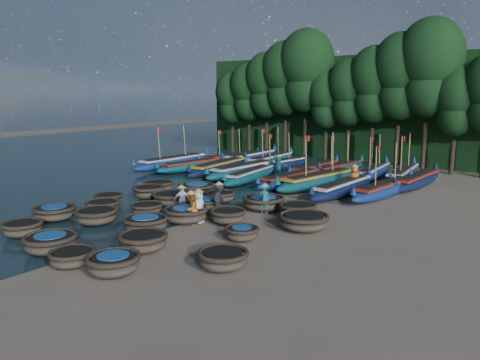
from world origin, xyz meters
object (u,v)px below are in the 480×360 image
Objects in this scene: coracle_6 at (96,216)px; fisherman_1 at (264,198)px; coracle_9 at (223,258)px; long_boat_0 at (173,162)px; long_boat_12 at (280,165)px; fisherman_5 at (278,165)px; long_boat_1 at (192,166)px; long_boat_7 at (342,188)px; fisherman_3 at (219,198)px; long_boat_13 at (315,169)px; fisherman_2 at (191,208)px; coracle_18 at (228,215)px; long_boat_14 at (339,169)px; fisherman_4 at (182,198)px; coracle_17 at (204,203)px; long_boat_17 at (417,181)px; coracle_22 at (220,196)px; long_boat_9 at (230,159)px; coracle_1 at (22,228)px; long_boat_8 at (384,189)px; coracle_7 at (145,223)px; long_boat_5 at (291,179)px; coracle_8 at (143,241)px; long_boat_16 at (403,174)px; long_boat_4 at (250,175)px; coracle_5 at (55,212)px; long_boat_3 at (244,170)px; fisherman_6 at (354,178)px; coracle_4 at (113,263)px; coracle_23 at (264,202)px; long_boat_6 at (319,180)px; long_boat_11 at (270,160)px; coracle_16 at (172,198)px; coracle_13 at (186,214)px; coracle_19 at (304,221)px; long_boat_10 at (251,158)px; coracle_2 at (51,242)px; coracle_14 at (242,233)px; coracle_10 at (109,199)px; coracle_3 at (72,257)px; long_boat_2 at (220,167)px; long_boat_15 at (373,172)px; coracle_15 at (149,192)px.

fisherman_1 is (5.63, 6.96, 0.47)m from coracle_6.
coracle_9 is 23.63m from long_boat_0.
long_boat_12 is 4.00× the size of fisherman_5.
long_boat_12 reaches higher than long_boat_1.
long_boat_7 is 1.11× the size of long_boat_12.
fisherman_3 is (-3.44, -8.23, 0.36)m from long_boat_7.
long_boat_13 is 4.10× the size of fisherman_2.
fisherman_1 is at bearing 81.83° from coracle_18.
long_boat_14 is 4.40× the size of fisherman_4.
long_boat_17 is at bearing 60.84° from coracle_17.
long_boat_9 is (-8.99, 11.91, 0.13)m from coracle_22.
long_boat_8 is (10.33, 18.32, 0.14)m from coracle_1.
coracle_7 is 0.29× the size of long_boat_5.
coracle_8 is 22.45m from long_boat_16.
coracle_5 is at bearing -105.94° from long_boat_4.
long_boat_3 is 5.07× the size of fisherman_4.
fisherman_6 is (4.11, 14.65, 0.52)m from coracle_7.
long_boat_17 is at bearing 62.56° from coracle_6.
coracle_4 is at bearing 33.86° from fisherman_6.
fisherman_1 is at bearing -51.90° from coracle_23.
long_boat_6 is 7.18m from long_boat_16.
coracle_16 is at bearing -80.56° from long_boat_11.
coracle_4 is 0.91× the size of coracle_13.
long_boat_7 is (-1.85, 8.01, 0.08)m from coracle_19.
long_boat_0 is 1.03× the size of long_boat_10.
coracle_5 is 0.30× the size of long_boat_14.
long_boat_3 is (-4.36, 9.38, 0.19)m from coracle_17.
coracle_1 is 0.24× the size of long_boat_5.
long_boat_9 is at bearing 96.96° from long_boat_1.
coracle_2 is at bearing -106.02° from long_boat_8.
coracle_14 is at bearing -64.70° from coracle_23.
coracle_2 is at bearing 153.02° from fisherman_3.
coracle_19 is (11.75, 2.82, 0.07)m from coracle_10.
fisherman_6 is (6.99, 10.16, 0.51)m from coracle_16.
coracle_8 reaches higher than coracle_3.
coracle_2 is at bearing -77.61° from long_boat_2.
long_boat_0 is 4.42× the size of fisherman_6.
coracle_22 is at bearing 75.35° from coracle_1.
coracle_10 is at bearing 152.73° from coracle_8.
long_boat_3 is 11.33m from fisherman_4.
fisherman_4 is at bearing 145.52° from coracle_9.
coracle_3 is at bearing -55.76° from long_boat_9.
long_boat_6 reaches higher than coracle_18.
long_boat_8 is 1.03× the size of long_boat_15.
coracle_22 is 13.85m from long_boat_15.
fisherman_3 is (1.24, -0.11, 0.52)m from coracle_17.
coracle_14 is at bearing 97.60° from fisherman_1.
long_boat_16 reaches higher than long_boat_9.
fisherman_4 is at bearing -26.42° from coracle_16.
fisherman_5 is (1.99, 11.72, 0.38)m from coracle_15.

